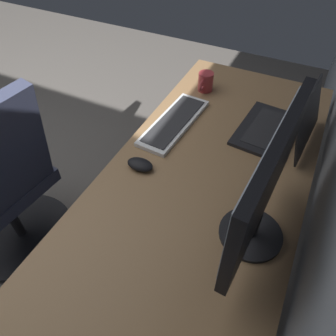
% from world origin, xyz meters
% --- Properties ---
extents(desk, '(2.09, 0.72, 0.73)m').
position_xyz_m(desk, '(0.06, 1.60, 0.67)').
color(desk, '#936D47').
rests_on(desk, ground).
extents(monitor_primary, '(0.55, 0.20, 0.42)m').
position_xyz_m(monitor_primary, '(0.02, 1.82, 0.97)').
color(monitor_primary, black).
rests_on(monitor_primary, desk).
extents(laptop_leftmost, '(0.36, 0.31, 0.23)m').
position_xyz_m(laptop_leftmost, '(-0.51, 1.80, 0.78)').
color(laptop_leftmost, black).
rests_on(laptop_leftmost, desk).
extents(keyboard_main, '(0.43, 0.17, 0.02)m').
position_xyz_m(keyboard_main, '(-0.38, 1.37, 0.74)').
color(keyboard_main, silver).
rests_on(keyboard_main, desk).
extents(mouse_main, '(0.06, 0.10, 0.03)m').
position_xyz_m(mouse_main, '(-0.08, 1.36, 0.75)').
color(mouse_main, black).
rests_on(mouse_main, desk).
extents(coffee_mug, '(0.11, 0.07, 0.09)m').
position_xyz_m(coffee_mug, '(-0.70, 1.39, 0.78)').
color(coffee_mug, '#A53338').
rests_on(coffee_mug, desk).
extents(office_chair, '(0.56, 0.57, 0.97)m').
position_xyz_m(office_chair, '(0.11, 0.73, 0.46)').
color(office_chair, '#383D56').
rests_on(office_chair, ground).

